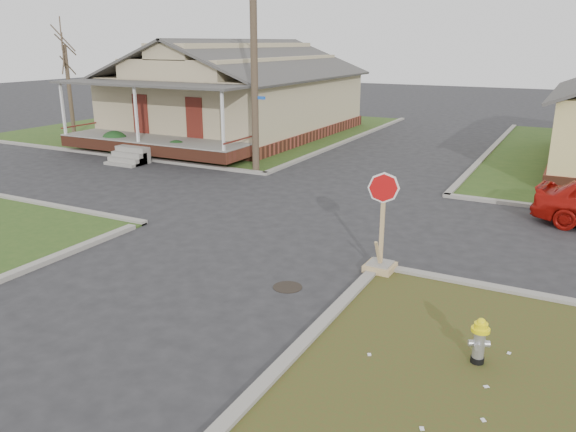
% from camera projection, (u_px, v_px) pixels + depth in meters
% --- Properties ---
extents(ground, '(120.00, 120.00, 0.00)m').
position_uv_depth(ground, '(217.00, 262.00, 13.59)').
color(ground, '#242426').
rests_on(ground, ground).
extents(verge_far_left, '(19.00, 19.00, 0.05)m').
position_uv_depth(verge_far_left, '(209.00, 128.00, 34.57)').
color(verge_far_left, '#2D4A1A').
rests_on(verge_far_left, ground).
extents(curbs, '(80.00, 40.00, 0.12)m').
position_uv_depth(curbs, '(307.00, 210.00, 17.82)').
color(curbs, gray).
rests_on(curbs, ground).
extents(manhole, '(0.64, 0.64, 0.01)m').
position_uv_depth(manhole, '(288.00, 287.00, 12.19)').
color(manhole, black).
rests_on(manhole, ground).
extents(corner_house, '(10.10, 15.50, 5.30)m').
position_uv_depth(corner_house, '(238.00, 94.00, 31.45)').
color(corner_house, brown).
rests_on(corner_house, ground).
extents(utility_pole, '(1.80, 0.28, 9.00)m').
position_uv_depth(utility_pole, '(254.00, 54.00, 21.59)').
color(utility_pole, '#463728').
rests_on(utility_pole, ground).
extents(tree_far_left, '(0.22, 0.22, 4.90)m').
position_uv_depth(tree_far_left, '(69.00, 91.00, 30.98)').
color(tree_far_left, '#463728').
rests_on(tree_far_left, verge_far_left).
extents(fire_hydrant, '(0.30, 0.30, 0.80)m').
position_uv_depth(fire_hydrant, '(480.00, 338.00, 9.12)').
color(fire_hydrant, black).
rests_on(fire_hydrant, ground).
extents(stop_sign, '(0.66, 0.65, 2.33)m').
position_uv_depth(stop_sign, '(381.00, 250.00, 12.82)').
color(stop_sign, tan).
rests_on(stop_sign, ground).
extents(hedge_left, '(1.41, 1.16, 1.08)m').
position_uv_depth(hedge_left, '(115.00, 142.00, 26.40)').
color(hedge_left, '#143817').
rests_on(hedge_left, verge_far_left).
extents(hedge_right, '(1.24, 1.02, 0.95)m').
position_uv_depth(hedge_right, '(177.00, 149.00, 24.94)').
color(hedge_right, '#143817').
rests_on(hedge_right, verge_far_left).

